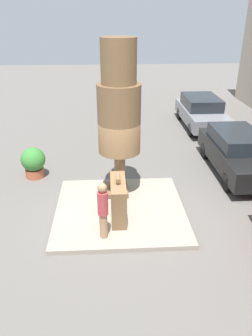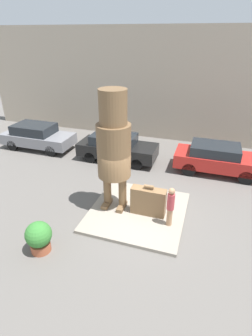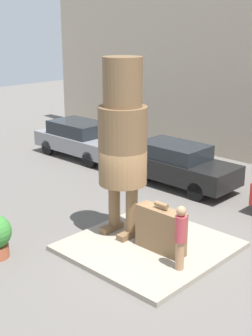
{
  "view_description": "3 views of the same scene",
  "coord_description": "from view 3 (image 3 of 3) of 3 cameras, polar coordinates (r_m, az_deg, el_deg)",
  "views": [
    {
      "loc": [
        8.36,
        -0.31,
        5.52
      ],
      "look_at": [
        -0.26,
        0.2,
        1.35
      ],
      "focal_mm": 35.0,
      "sensor_mm": 36.0,
      "label": 1
    },
    {
      "loc": [
        2.28,
        -8.36,
        6.55
      ],
      "look_at": [
        -0.56,
        0.18,
        1.89
      ],
      "focal_mm": 28.0,
      "sensor_mm": 36.0,
      "label": 2
    },
    {
      "loc": [
        7.19,
        -8.45,
        5.74
      ],
      "look_at": [
        -0.65,
        -0.2,
        2.13
      ],
      "focal_mm": 50.0,
      "sensor_mm": 36.0,
      "label": 3
    }
  ],
  "objects": [
    {
      "name": "parked_car_black",
      "position": [
        16.88,
        6.21,
        0.51
      ],
      "size": [
        4.41,
        1.73,
        1.53
      ],
      "color": "black",
      "rests_on": "ground_plane"
    },
    {
      "name": "pedestal",
      "position": [
        12.46,
        2.82,
        -9.5
      ],
      "size": [
        3.74,
        3.85,
        0.13
      ],
      "color": "gray",
      "rests_on": "ground_plane"
    },
    {
      "name": "statue_figure",
      "position": [
        12.12,
        -0.41,
        4.11
      ],
      "size": [
        1.29,
        1.29,
        4.75
      ],
      "color": "brown",
      "rests_on": "pedestal"
    },
    {
      "name": "tourist",
      "position": [
        10.96,
        6.65,
        -8.15
      ],
      "size": [
        0.27,
        0.27,
        1.59
      ],
      "color": "#A87A56",
      "rests_on": "pedestal"
    },
    {
      "name": "parked_car_grey",
      "position": [
        20.46,
        -5.51,
        3.61
      ],
      "size": [
        4.42,
        1.85,
        1.54
      ],
      "color": "gray",
      "rests_on": "ground_plane"
    },
    {
      "name": "giant_suitcase",
      "position": [
        11.89,
        4.28,
        -7.51
      ],
      "size": [
        1.36,
        0.42,
        1.31
      ],
      "color": "brown",
      "rests_on": "pedestal"
    },
    {
      "name": "ground_plane",
      "position": [
        12.49,
        2.82,
        -9.77
      ],
      "size": [
        60.0,
        60.0,
        0.0
      ],
      "primitive_type": "plane",
      "color": "#605B56"
    }
  ]
}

